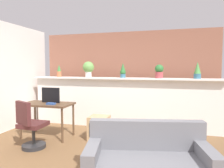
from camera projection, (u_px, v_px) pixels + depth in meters
name	position (u px, v px, depth m)	size (l,w,h in m)	color
ground_plane	(93.00, 161.00, 3.42)	(12.00, 12.00, 0.00)	brown
divider_wall	(121.00, 104.00, 5.29)	(4.76, 0.16, 1.24)	white
plant_shelf	(121.00, 78.00, 5.20)	(4.76, 0.32, 0.04)	white
brick_wall_behind	(126.00, 78.00, 5.82)	(4.76, 0.10, 2.50)	#935B47
potted_plant_0	(59.00, 71.00, 5.63)	(0.12, 0.12, 0.33)	#C66B42
potted_plant_1	(88.00, 68.00, 5.44)	(0.30, 0.30, 0.41)	silver
potted_plant_2	(123.00, 71.00, 5.14)	(0.14, 0.14, 0.37)	#386B84
potted_plant_3	(159.00, 71.00, 4.91)	(0.20, 0.20, 0.32)	#B7474C
potted_plant_4	(197.00, 70.00, 4.69)	(0.16, 0.16, 0.38)	#386B84
desk	(47.00, 107.00, 4.59)	(1.10, 0.60, 0.75)	brown
tv_monitor	(51.00, 95.00, 4.63)	(0.43, 0.04, 0.33)	black
office_chair	(31.00, 128.00, 3.92)	(0.51, 0.52, 0.91)	#262628
side_cube_shelf	(99.00, 128.00, 4.43)	(0.40, 0.41, 0.50)	tan
book_on_desk	(51.00, 104.00, 4.40)	(0.18, 0.11, 0.04)	#2D4C8C
couch	(148.00, 165.00, 2.67)	(1.68, 1.07, 0.80)	slate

